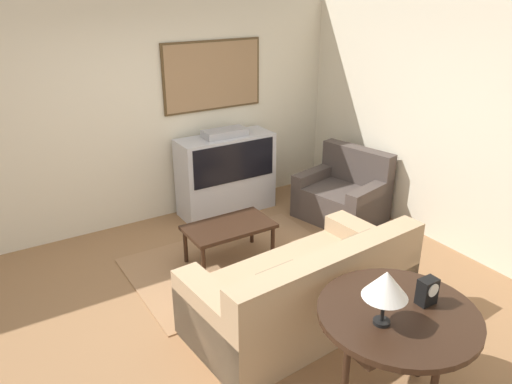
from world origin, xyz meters
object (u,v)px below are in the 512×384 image
object	(u,v)px
tv	(226,173)
mantel_clock	(427,291)
table_lamp	(386,285)
console_table	(398,320)
couch	(304,292)
armchair	(343,196)
coffee_table	(229,229)

from	to	relation	value
tv	mantel_clock	world-z (taller)	tv
tv	table_lamp	size ratio (longest dim) A/B	3.20
console_table	table_lamp	size ratio (longest dim) A/B	2.80
table_lamp	tv	bearing A→B (deg)	77.66
tv	table_lamp	bearing A→B (deg)	-102.34
tv	console_table	distance (m)	3.52
tv	table_lamp	xyz separation A→B (m)	(-0.76, -3.49, 0.54)
mantel_clock	table_lamp	bearing A→B (deg)	179.84
couch	console_table	size ratio (longest dim) A/B	1.89
armchair	mantel_clock	distance (m)	3.01
tv	armchair	xyz separation A→B (m)	(1.16, -0.95, -0.23)
mantel_clock	tv	bearing A→B (deg)	84.30
table_lamp	mantel_clock	bearing A→B (deg)	-0.16
armchair	coffee_table	bearing A→B (deg)	-96.65
table_lamp	mantel_clock	size ratio (longest dim) A/B	2.04
console_table	table_lamp	bearing A→B (deg)	-172.90
coffee_table	console_table	bearing A→B (deg)	-89.38
coffee_table	table_lamp	xyz separation A→B (m)	(-0.16, -2.33, 0.68)
table_lamp	mantel_clock	xyz separation A→B (m)	(0.41, -0.00, -0.19)
armchair	console_table	xyz separation A→B (m)	(-1.74, -2.51, 0.42)
tv	couch	size ratio (longest dim) A/B	0.60
armchair	coffee_table	size ratio (longest dim) A/B	1.24
coffee_table	console_table	distance (m)	2.33
couch	mantel_clock	distance (m)	1.23
couch	armchair	size ratio (longest dim) A/B	1.79
couch	coffee_table	size ratio (longest dim) A/B	2.22
tv	console_table	xyz separation A→B (m)	(-0.57, -3.47, 0.18)
couch	armchair	distance (m)	2.25
console_table	armchair	bearing A→B (deg)	55.32
couch	table_lamp	xyz separation A→B (m)	(-0.21, -1.08, 0.76)
armchair	mantel_clock	size ratio (longest dim) A/B	6.02
couch	mantel_clock	bearing A→B (deg)	96.23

